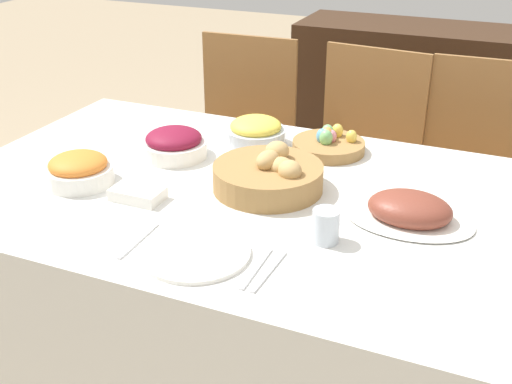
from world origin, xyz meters
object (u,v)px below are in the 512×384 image
pineapple_bowl (256,132)px  egg_basket (329,144)px  carrot_bowl (79,170)px  drinking_cup (326,226)px  ham_platter (409,211)px  spoon (269,271)px  knife (257,268)px  fork (139,241)px  beet_salad_bowl (174,144)px  butter_dish (138,194)px  chair_far_right (475,176)px  dinner_plate (195,253)px  chair_far_left (238,138)px  bread_basket (269,175)px  chair_far_center (359,158)px

pineapple_bowl → egg_basket: bearing=9.2°
carrot_bowl → drinking_cup: (0.72, -0.04, 0.00)m
ham_platter → carrot_bowl: (-0.88, -0.14, 0.01)m
egg_basket → spoon: 0.71m
pineapple_bowl → knife: size_ratio=1.10×
egg_basket → fork: bearing=-109.0°
beet_salad_bowl → butter_dish: beet_salad_bowl is taller
fork → beet_salad_bowl: bearing=108.8°
pineapple_bowl → drinking_cup: pineapple_bowl is taller
chair_far_right → beet_salad_bowl: bearing=-140.0°
carrot_bowl → knife: carrot_bowl is taller
chair_far_right → pineapple_bowl: 0.89m
dinner_plate → drinking_cup: 0.31m
egg_basket → dinner_plate: egg_basket is taller
chair_far_left → fork: (0.31, -1.22, 0.23)m
pineapple_bowl → ham_platter: bearing=-29.9°
dinner_plate → egg_basket: bearing=82.6°
bread_basket → carrot_bowl: (-0.50, -0.17, -0.00)m
chair_far_center → egg_basket: bearing=-81.1°
dinner_plate → spoon: 0.18m
chair_far_center → carrot_bowl: bearing=-112.0°
spoon → butter_dish: (-0.45, 0.19, 0.01)m
knife → chair_far_center: bearing=92.3°
drinking_cup → fork: bearing=-156.5°
pineapple_bowl → butter_dish: 0.50m
beet_salad_bowl → spoon: bearing=-43.4°
butter_dish → spoon: bearing=-22.4°
pineapple_bowl → bread_basket: bearing=-60.3°
beet_salad_bowl → fork: (0.18, -0.48, -0.04)m
chair_far_right → spoon: 1.28m
dinner_plate → chair_far_right: bearing=67.6°
chair_far_center → butter_dish: (-0.34, -1.03, 0.24)m
beet_salad_bowl → dinner_plate: 0.58m
chair_far_left → fork: bearing=-77.7°
chair_far_right → butter_dish: (-0.77, -1.03, 0.24)m
chair_far_center → drinking_cup: bearing=-74.0°
ham_platter → butter_dish: ham_platter is taller
egg_basket → carrot_bowl: carrot_bowl is taller
chair_far_left → chair_far_right: size_ratio=1.00×
chair_far_right → bread_basket: 1.00m
bread_basket → chair_far_center: bearing=87.1°
chair_far_right → ham_platter: size_ratio=2.83×
ham_platter → spoon: ham_platter is taller
dinner_plate → fork: bearing=180.0°
spoon → chair_far_right: bearing=76.8°
beet_salad_bowl → drinking_cup: (0.58, -0.31, 0.00)m
chair_far_right → carrot_bowl: (-0.98, -1.01, 0.27)m
egg_basket → dinner_plate: size_ratio=0.90×
egg_basket → pineapple_bowl: size_ratio=1.17×
chair_far_right → carrot_bowl: 1.43m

